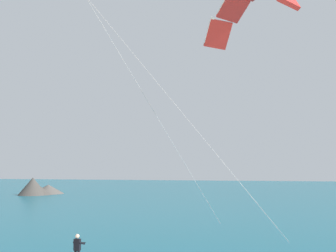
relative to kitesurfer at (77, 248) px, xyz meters
name	(u,v)px	position (x,y,z in m)	size (l,w,h in m)	color
sea	(228,193)	(4.75, 57.18, -0.84)	(200.00, 120.00, 0.20)	#146075
kitesurfer	(77,248)	(0.00, 0.00, 0.00)	(0.57, 0.57, 1.69)	black
kite_primary	(247,3)	(9.01, 5.82, 15.00)	(12.05, 9.51, 16.09)	red
headland_left	(40,189)	(-27.42, 45.30, 0.29)	(6.76, 9.48, 3.23)	#47423D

